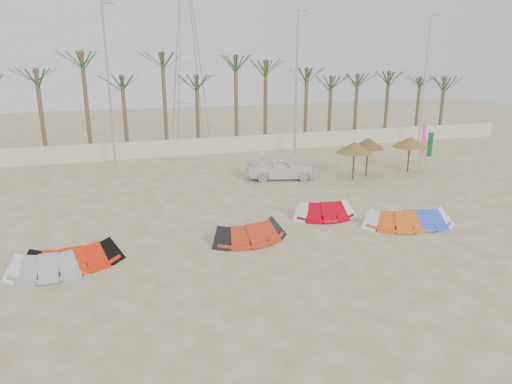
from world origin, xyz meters
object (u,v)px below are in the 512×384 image
object	(u,v)px
kite_grey	(51,261)
parasol_mid	(368,143)
parasol_left	(355,147)
parasol_right	(410,142)
kite_blue	(416,216)
kite_red_right	(323,208)
kite_red_mid	(249,230)
kite_orange	(396,217)
kite_red_left	(73,253)
car	(280,168)

from	to	relation	value
kite_grey	parasol_mid	size ratio (longest dim) A/B	1.18
parasol_left	parasol_mid	world-z (taller)	parasol_mid
parasol_mid	parasol_right	size ratio (longest dim) A/B	1.04
parasol_left	parasol_mid	xyz separation A→B (m)	(1.39, 0.67, 0.07)
kite_blue	parasol_right	size ratio (longest dim) A/B	1.38
kite_red_right	parasol_right	distance (m)	11.70
kite_red_mid	kite_orange	world-z (taller)	same
kite_red_left	kite_blue	size ratio (longest dim) A/B	1.07
parasol_mid	parasol_left	bearing A→B (deg)	-154.17
kite_grey	car	size ratio (longest dim) A/B	0.69
kite_red_mid	parasol_mid	bearing A→B (deg)	37.16
kite_red_left	kite_red_mid	world-z (taller)	same
kite_blue	parasol_right	world-z (taller)	parasol_right
parasol_mid	car	world-z (taller)	parasol_mid
kite_grey	kite_red_left	distance (m)	0.87
kite_red_right	car	world-z (taller)	car
kite_orange	car	bearing A→B (deg)	101.28
kite_grey	kite_red_right	world-z (taller)	same
kite_red_right	parasol_left	xyz separation A→B (m)	(5.03, 5.81, 1.65)
kite_red_mid	parasol_left	world-z (taller)	parasol_left
kite_orange	parasol_left	distance (m)	8.55
kite_orange	kite_red_mid	bearing A→B (deg)	174.97
kite_orange	parasol_mid	distance (m)	9.66
kite_red_mid	parasol_mid	size ratio (longest dim) A/B	1.38
parasol_mid	kite_grey	bearing A→B (deg)	-154.37
parasol_mid	car	bearing A→B (deg)	170.51
kite_grey	car	xyz separation A→B (m)	(12.62, 9.76, 0.32)
parasol_left	car	world-z (taller)	parasol_left
kite_orange	kite_blue	distance (m)	0.99
kite_grey	parasol_left	world-z (taller)	parasol_left
parasol_left	parasol_mid	distance (m)	1.55
kite_grey	kite_red_right	size ratio (longest dim) A/B	0.94
kite_orange	kite_blue	xyz separation A→B (m)	(0.98, -0.14, -0.00)
kite_grey	kite_orange	xyz separation A→B (m)	(14.55, 0.09, 0.00)
kite_red_right	parasol_right	xyz separation A→B (m)	(9.61, 6.46, 1.64)
kite_grey	kite_red_mid	world-z (taller)	same
kite_red_mid	kite_red_right	bearing A→B (deg)	20.71
kite_red_left	parasol_right	size ratio (longest dim) A/B	1.48
parasol_right	car	size ratio (longest dim) A/B	0.56
kite_grey	kite_red_left	bearing A→B (deg)	32.44
kite_red_mid	kite_red_right	xyz separation A→B (m)	(4.27, 1.61, -0.00)
kite_red_mid	parasol_right	size ratio (longest dim) A/B	1.43
kite_orange	kite_grey	bearing A→B (deg)	-179.63
kite_red_mid	parasol_right	distance (m)	16.15
car	kite_grey	bearing A→B (deg)	142.73
kite_orange	car	size ratio (longest dim) A/B	0.82
kite_grey	kite_blue	world-z (taller)	same
kite_orange	parasol_left	size ratio (longest dim) A/B	1.46
parasol_mid	parasol_right	bearing A→B (deg)	-0.48
kite_grey	kite_red_mid	xyz separation A→B (m)	(7.66, 0.70, 0.00)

